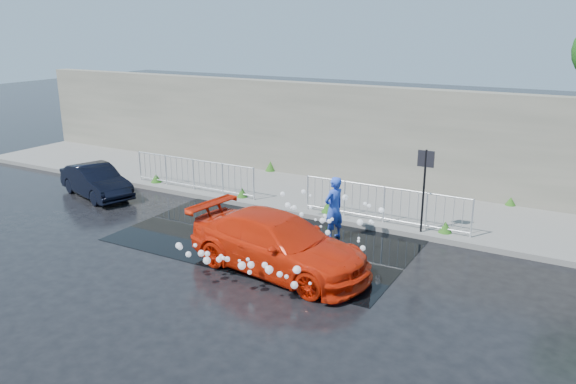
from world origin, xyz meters
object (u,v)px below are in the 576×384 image
sign_post (425,178)px  red_car (278,244)px  person (334,208)px  dark_car (96,181)px

sign_post → red_car: (-2.36, -3.86, -1.04)m
red_car → person: person is taller
red_car → sign_post: bearing=-23.7°
dark_car → person: bearing=-70.1°
red_car → dark_car: 8.81m
dark_car → person: (8.81, 0.40, 0.33)m
person → red_car: bearing=14.1°
dark_car → sign_post: bearing=-63.8°
red_car → person: size_ratio=2.66×
dark_car → person: size_ratio=1.89×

